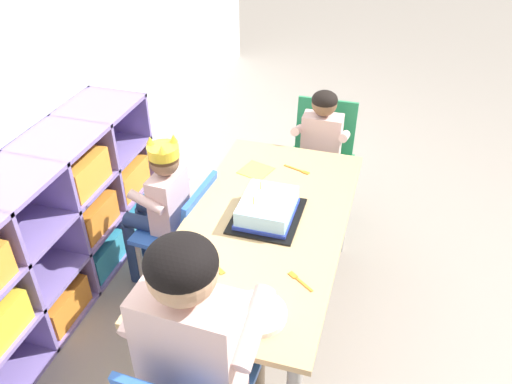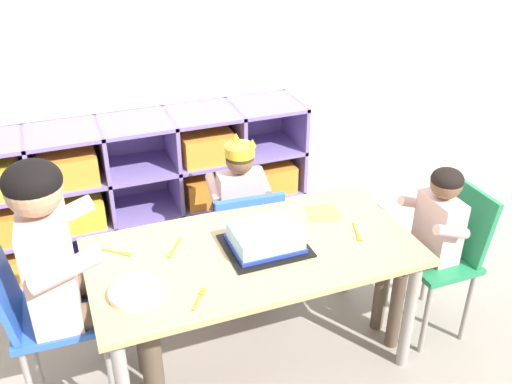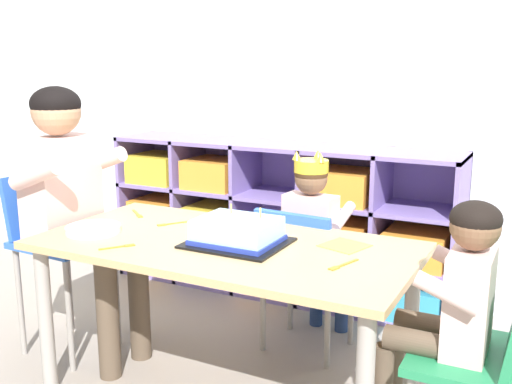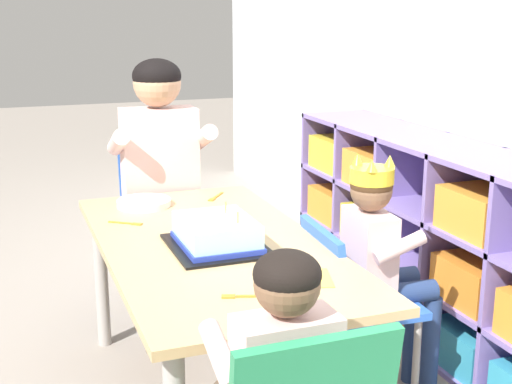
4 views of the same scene
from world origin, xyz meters
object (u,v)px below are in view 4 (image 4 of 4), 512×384
birthday_cake_on_tray (216,235)px  fork_near_child_seat (128,223)px  child_with_crown (381,251)px  classroom_chair_adult_side (159,208)px  fork_near_cake_tray (245,296)px  guest_at_table_side (277,378)px  fork_at_table_front_edge (215,197)px  fork_beside_plate_stack (218,213)px  classroom_chair_blue (350,296)px  activity_table (212,264)px  adult_helper_seated (163,163)px  paper_plate_stack (144,203)px

birthday_cake_on_tray → fork_near_child_seat: (-0.33, -0.21, -0.04)m
child_with_crown → birthday_cake_on_tray: child_with_crown is taller
classroom_chair_adult_side → fork_near_cake_tray: size_ratio=5.50×
guest_at_table_side → fork_at_table_front_edge: bearing=-101.8°
guest_at_table_side → fork_near_child_seat: (-1.06, -0.12, 0.05)m
fork_beside_plate_stack → fork_near_child_seat: bearing=-143.6°
guest_at_table_side → fork_at_table_front_edge: size_ratio=7.51×
classroom_chair_blue → child_with_crown: child_with_crown is taller
activity_table → child_with_crown: child_with_crown is taller
classroom_chair_blue → fork_beside_plate_stack: size_ratio=4.91×
fork_beside_plate_stack → classroom_chair_adult_side: bearing=135.5°
fork_at_table_front_edge → fork_near_child_seat: size_ratio=1.03×
classroom_chair_adult_side → adult_helper_seated: 0.25m
classroom_chair_adult_side → fork_beside_plate_stack: bearing=-76.4°
child_with_crown → fork_near_cake_tray: size_ratio=6.22×
activity_table → fork_near_child_seat: (-0.28, -0.21, 0.07)m
fork_near_child_seat → activity_table: bearing=162.3°
activity_table → child_with_crown: (0.12, 0.53, 0.02)m
fork_near_child_seat → paper_plate_stack: bearing=-80.1°
fork_near_child_seat → guest_at_table_side: bearing=132.0°
classroom_chair_blue → classroom_chair_adult_side: bearing=28.3°
fork_near_child_seat → fork_near_cake_tray: same height
guest_at_table_side → birthday_cake_on_tray: size_ratio=2.55×
classroom_chair_blue → birthday_cake_on_tray: (-0.06, -0.43, 0.24)m
classroom_chair_blue → adult_helper_seated: size_ratio=0.57×
classroom_chair_adult_side → fork_at_table_front_edge: classroom_chair_adult_side is taller
child_with_crown → classroom_chair_adult_side: bearing=33.3°
classroom_chair_blue → fork_at_table_front_edge: 0.70m
birthday_cake_on_tray → classroom_chair_adult_side: bearing=179.2°
fork_near_cake_tray → child_with_crown: bearing=46.9°
activity_table → fork_beside_plate_stack: fork_beside_plate_stack is taller
birthday_cake_on_tray → classroom_chair_blue: bearing=81.4°
fork_at_table_front_edge → fork_near_cake_tray: size_ratio=0.82×
birthday_cake_on_tray → fork_at_table_front_edge: size_ratio=2.94×
child_with_crown → fork_beside_plate_stack: bearing=49.1°
paper_plate_stack → fork_near_cake_tray: bearing=4.1°
adult_helper_seated → classroom_chair_blue: bearing=-60.0°
birthday_cake_on_tray → fork_at_table_front_edge: bearing=163.2°
classroom_chair_blue → paper_plate_stack: (-0.60, -0.54, 0.21)m
paper_plate_stack → fork_near_child_seat: (0.20, -0.10, -0.01)m
paper_plate_stack → classroom_chair_adult_side: bearing=158.6°
classroom_chair_blue → paper_plate_stack: 0.84m
child_with_crown → fork_beside_plate_stack: 0.60m
classroom_chair_adult_side → activity_table: bearing=-88.4°
classroom_chair_blue → fork_near_cake_tray: (0.33, -0.48, 0.20)m
child_with_crown → birthday_cake_on_tray: size_ratio=2.58×
fork_beside_plate_stack → fork_at_table_front_edge: same height
activity_table → fork_at_table_front_edge: 0.54m
fork_beside_plate_stack → fork_at_table_front_edge: 0.22m
birthday_cake_on_tray → fork_near_cake_tray: birthday_cake_on_tray is taller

